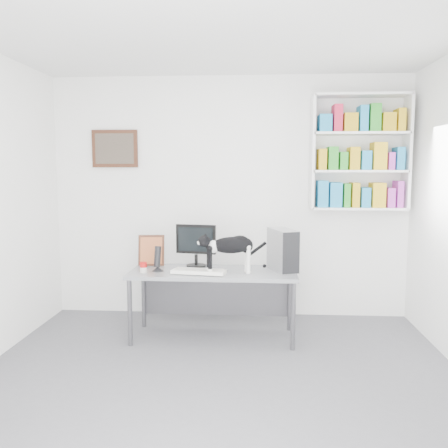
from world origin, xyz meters
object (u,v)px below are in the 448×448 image
Objects in this scene: soup_can at (143,267)px; cat at (230,254)px; leaning_print at (151,250)px; desk at (213,304)px; pc_tower at (283,250)px; speaker at (158,258)px; monitor at (196,245)px; bookshelf at (359,152)px; keyboard at (199,271)px.

cat is (0.84, 0.01, 0.14)m from soup_can.
cat reaches higher than leaning_print.
desk is 4.00× the size of pc_tower.
speaker reaches higher than soup_can.
monitor is at bearing -7.06° from leaning_print.
bookshelf is 4.83× the size of speaker.
monitor is 1.09× the size of pc_tower.
monitor is (-0.19, 0.19, 0.56)m from desk.
leaning_print is at bearing 144.41° from cat.
speaker is 0.16m from soup_can.
desk is at bearing 10.06° from soup_can.
desk is 2.70× the size of cat.
monitor is at bearing -164.87° from bookshelf.
soup_can is (-0.67, -0.12, 0.39)m from desk.
leaning_print is 0.35m from soup_can.
desk is 6.33× the size of speaker.
leaning_print is (-2.18, -0.44, -1.01)m from bookshelf.
bookshelf reaches higher than pc_tower.
keyboard reaches higher than desk.
desk is 0.78m from soup_can.
pc_tower reaches higher than cat.
pc_tower is (0.81, 0.22, 0.18)m from keyboard.
speaker is at bearing -161.23° from bookshelf.
pc_tower is (0.68, 0.09, 0.54)m from desk.
keyboard is 0.54m from soup_can.
bookshelf is 2.06× the size of cat.
leaning_print is (-1.34, 0.12, -0.04)m from pc_tower.
cat is at bearing 11.13° from keyboard.
monitor is (-1.71, -0.46, -0.95)m from bookshelf.
bookshelf is at bearing 15.06° from cat.
desk is at bearing -156.73° from bookshelf.
monitor is at bearing 33.01° from soup_can.
bookshelf is 1.40m from pc_tower.
monitor reaches higher than desk.
cat is at bearing -32.24° from desk.
desk is at bearing 167.75° from pc_tower.
pc_tower is at bearing 8.63° from soup_can.
keyboard is (-0.13, -0.13, 0.36)m from desk.
desk is 0.72m from speaker.
speaker is (-0.35, -0.24, -0.09)m from monitor.
cat is (0.71, -0.06, 0.06)m from speaker.
pc_tower reaches higher than keyboard.
bookshelf is 3.76× the size of leaning_print.
leaning_print is (-0.47, 0.02, -0.06)m from monitor.
leaning_print is (-0.66, 0.21, 0.50)m from desk.
soup_can is (-0.54, 0.01, 0.03)m from keyboard.
monitor is 4.40× the size of soup_can.
speaker is at bearing -70.33° from leaning_print.
leaning_print is at bearing 155.29° from pc_tower.
pc_tower is at bearing 26.15° from speaker.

